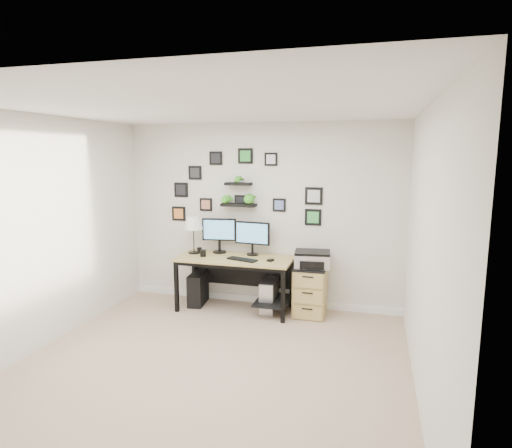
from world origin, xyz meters
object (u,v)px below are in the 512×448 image
(monitor_left, at_px, (219,233))
(mug, at_px, (203,253))
(table_lamp, at_px, (193,224))
(desk, at_px, (238,266))
(pc_tower_black, at_px, (198,289))
(monitor_right, at_px, (252,235))
(printer, at_px, (312,259))
(file_cabinet, at_px, (310,291))
(pc_tower_grey, at_px, (269,296))

(monitor_left, bearing_deg, mug, -116.75)
(table_lamp, bearing_deg, desk, -4.44)
(monitor_left, xyz_separation_m, pc_tower_black, (-0.29, -0.14, -0.82))
(monitor_right, bearing_deg, printer, -7.27)
(file_cabinet, bearing_deg, mug, -173.98)
(mug, bearing_deg, desk, 11.63)
(pc_tower_black, distance_m, pc_tower_grey, 1.07)
(monitor_left, distance_m, table_lamp, 0.39)
(file_cabinet, bearing_deg, table_lamp, -179.83)
(monitor_left, relative_size, pc_tower_black, 1.11)
(monitor_left, xyz_separation_m, table_lamp, (-0.34, -0.13, 0.14))
(desk, relative_size, file_cabinet, 2.39)
(pc_tower_grey, distance_m, file_cabinet, 0.58)
(table_lamp, relative_size, pc_tower_black, 1.18)
(monitor_right, distance_m, mug, 0.73)
(monitor_right, xyz_separation_m, file_cabinet, (0.85, -0.11, -0.70))
(file_cabinet, bearing_deg, pc_tower_black, -179.32)
(pc_tower_black, height_order, printer, printer)
(mug, relative_size, printer, 0.18)
(monitor_left, relative_size, pc_tower_grey, 1.11)
(table_lamp, distance_m, pc_tower_grey, 1.48)
(desk, xyz_separation_m, monitor_left, (-0.34, 0.18, 0.42))
(mug, relative_size, file_cabinet, 0.14)
(pc_tower_grey, xyz_separation_m, file_cabinet, (0.57, 0.03, 0.11))
(monitor_left, distance_m, mug, 0.40)
(desk, relative_size, table_lamp, 2.98)
(desk, distance_m, mug, 0.52)
(table_lamp, bearing_deg, pc_tower_black, -14.72)
(pc_tower_grey, relative_size, printer, 0.90)
(pc_tower_black, xyz_separation_m, file_cabinet, (1.64, 0.02, 0.11))
(desk, xyz_separation_m, mug, (-0.48, -0.10, 0.17))
(printer, bearing_deg, desk, -176.89)
(monitor_left, xyz_separation_m, mug, (-0.14, -0.28, -0.25))
(monitor_right, height_order, file_cabinet, monitor_right)
(pc_tower_grey, bearing_deg, monitor_left, 169.09)
(table_lamp, height_order, pc_tower_grey, table_lamp)
(monitor_left, relative_size, file_cabinet, 0.75)
(desk, bearing_deg, mug, -168.37)
(monitor_left, relative_size, printer, 1.00)
(monitor_right, xyz_separation_m, pc_tower_grey, (0.28, -0.14, -0.81))
(pc_tower_black, height_order, pc_tower_grey, pc_tower_black)
(monitor_left, relative_size, mug, 5.45)
(table_lamp, xyz_separation_m, pc_tower_black, (0.05, -0.01, -0.95))
(monitor_right, relative_size, printer, 1.03)
(mug, xyz_separation_m, printer, (1.51, 0.15, -0.02))
(mug, relative_size, pc_tower_black, 0.20)
(desk, distance_m, printer, 1.04)
(desk, bearing_deg, table_lamp, 175.56)
(file_cabinet, xyz_separation_m, printer, (0.02, -0.00, 0.44))
(printer, bearing_deg, monitor_right, 172.73)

